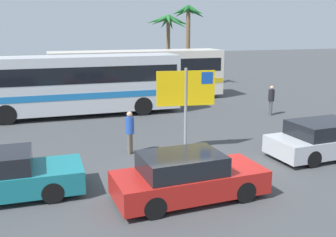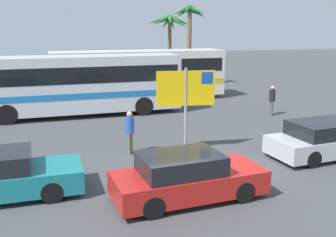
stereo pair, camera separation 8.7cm
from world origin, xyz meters
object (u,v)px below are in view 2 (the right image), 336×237
(car_red, at_px, (187,177))
(pedestrian_crossing_lot, at_px, (272,98))
(ferry_sign, at_px, (187,92))
(car_silver, at_px, (327,139))
(bus_rear_coach, at_px, (139,72))
(pedestrian_near_sign, at_px, (130,129))
(bus_front_coach, at_px, (76,82))

(car_red, bearing_deg, pedestrian_crossing_lot, 43.34)
(ferry_sign, xyz_separation_m, car_silver, (4.75, -2.06, -1.69))
(car_silver, bearing_deg, bus_rear_coach, 103.01)
(bus_rear_coach, bearing_deg, pedestrian_near_sign, -105.30)
(car_silver, xyz_separation_m, pedestrian_crossing_lot, (1.82, 6.60, 0.30))
(ferry_sign, xyz_separation_m, pedestrian_near_sign, (-2.10, 0.43, -1.37))
(bus_rear_coach, distance_m, ferry_sign, 11.23)
(bus_rear_coach, relative_size, pedestrian_near_sign, 6.81)
(pedestrian_crossing_lot, bearing_deg, car_silver, 92.59)
(bus_front_coach, relative_size, car_silver, 2.39)
(pedestrian_crossing_lot, bearing_deg, car_red, 64.60)
(car_silver, relative_size, pedestrian_near_sign, 2.85)
(ferry_sign, distance_m, car_red, 4.54)
(car_silver, distance_m, pedestrian_crossing_lot, 6.85)
(ferry_sign, height_order, pedestrian_crossing_lot, ferry_sign)
(bus_front_coach, distance_m, pedestrian_near_sign, 7.47)
(bus_rear_coach, height_order, pedestrian_near_sign, bus_rear_coach)
(bus_front_coach, distance_m, car_silver, 12.81)
(pedestrian_crossing_lot, bearing_deg, bus_rear_coach, -31.30)
(ferry_sign, relative_size, car_silver, 0.69)
(bus_front_coach, relative_size, pedestrian_near_sign, 6.81)
(bus_rear_coach, height_order, car_red, bus_rear_coach)
(pedestrian_near_sign, bearing_deg, car_silver, 16.82)
(car_silver, bearing_deg, ferry_sign, 153.15)
(car_red, height_order, pedestrian_near_sign, pedestrian_near_sign)
(bus_front_coach, xyz_separation_m, car_silver, (8.17, -9.80, -1.15))
(car_red, distance_m, pedestrian_crossing_lot, 11.69)
(bus_front_coach, height_order, pedestrian_crossing_lot, bus_front_coach)
(bus_rear_coach, height_order, car_silver, bus_rear_coach)
(bus_front_coach, bearing_deg, car_silver, -50.18)
(ferry_sign, height_order, car_silver, ferry_sign)
(ferry_sign, distance_m, pedestrian_crossing_lot, 8.10)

